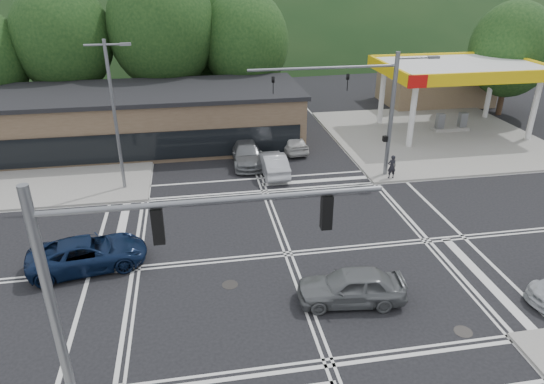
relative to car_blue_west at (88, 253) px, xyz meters
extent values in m
plane|color=black|center=(9.24, -0.50, -0.73)|extent=(120.00, 120.00, 0.00)
cube|color=gray|center=(24.24, 14.50, -0.65)|extent=(16.00, 16.00, 0.15)
cube|color=gray|center=(-5.76, 14.50, -0.65)|extent=(16.00, 16.00, 0.15)
cylinder|color=silver|center=(21.24, 12.50, 1.77)|extent=(0.44, 0.44, 5.00)
cylinder|color=silver|center=(21.24, 18.50, 1.77)|extent=(0.44, 0.44, 5.00)
cylinder|color=silver|center=(31.24, 12.50, 1.77)|extent=(0.44, 0.44, 5.00)
cylinder|color=silver|center=(31.24, 18.50, 1.77)|extent=(0.44, 0.44, 5.00)
cube|color=silver|center=(26.24, 15.50, 4.57)|extent=(12.00, 8.00, 0.60)
cube|color=yellow|center=(26.24, 11.50, 4.57)|extent=(12.20, 0.25, 0.90)
cube|color=yellow|center=(26.24, 19.50, 4.57)|extent=(12.20, 0.25, 0.90)
cube|color=yellow|center=(20.24, 15.50, 4.57)|extent=(0.25, 8.20, 0.90)
cube|color=yellow|center=(32.24, 15.50, 4.57)|extent=(0.25, 8.20, 0.90)
cube|color=red|center=(20.74, 11.35, 4.57)|extent=(1.40, 0.12, 0.90)
cube|color=gray|center=(26.24, 15.50, -0.48)|extent=(3.00, 1.00, 0.30)
cube|color=slate|center=(25.24, 15.50, 0.22)|extent=(0.60, 0.50, 1.30)
cube|color=slate|center=(27.24, 15.50, 0.22)|extent=(0.60, 0.50, 1.30)
cube|color=#846B4F|center=(29.24, 24.50, 1.17)|extent=(10.00, 6.00, 3.80)
cube|color=brown|center=(1.24, 16.50, 1.27)|extent=(24.00, 8.00, 4.00)
ellipsoid|color=#1A3618|center=(9.24, 89.50, -0.73)|extent=(252.00, 126.00, 140.00)
cylinder|color=#382619|center=(-4.76, 23.50, 1.69)|extent=(0.50, 0.50, 4.84)
ellipsoid|color=black|center=(-4.76, 23.50, 6.42)|extent=(8.00, 8.00, 9.20)
cylinder|color=#382619|center=(3.24, 23.50, 1.91)|extent=(0.50, 0.50, 5.28)
ellipsoid|color=black|center=(3.24, 23.50, 7.07)|extent=(9.00, 9.00, 10.35)
cylinder|color=#382619|center=(10.24, 23.50, 1.47)|extent=(0.50, 0.50, 4.40)
ellipsoid|color=black|center=(10.24, 23.50, 5.77)|extent=(7.60, 7.60, 8.74)
cylinder|color=#382619|center=(7.24, 27.50, 1.69)|extent=(0.50, 0.50, 4.84)
ellipsoid|color=black|center=(7.24, 27.50, 6.42)|extent=(8.40, 8.40, 9.66)
cylinder|color=#382619|center=(33.24, 19.50, 1.25)|extent=(0.50, 0.50, 3.96)
ellipsoid|color=black|center=(33.24, 19.50, 5.12)|extent=(7.20, 7.20, 8.28)
cylinder|color=slate|center=(0.74, 8.50, 3.77)|extent=(0.20, 0.20, 9.00)
cylinder|color=slate|center=(0.74, 8.50, 7.97)|extent=(2.20, 0.12, 0.12)
cube|color=slate|center=(1.84, 8.50, 7.97)|extent=(0.60, 0.25, 0.15)
cylinder|color=slate|center=(17.44, 7.70, 3.27)|extent=(0.28, 0.28, 8.00)
cylinder|color=slate|center=(12.94, 7.70, 6.47)|extent=(9.00, 0.16, 0.16)
imported|color=black|center=(14.44, 7.70, 5.57)|extent=(0.16, 0.20, 1.00)
imported|color=black|center=(9.94, 7.70, 5.57)|extent=(0.16, 0.20, 1.00)
cylinder|color=slate|center=(18.64, 7.70, 6.87)|extent=(2.40, 0.12, 0.12)
cube|color=slate|center=(19.74, 7.70, 6.87)|extent=(0.70, 0.30, 0.15)
cube|color=black|center=(17.19, 7.70, 1.87)|extent=(0.25, 0.30, 0.35)
cylinder|color=slate|center=(1.04, -8.70, 3.27)|extent=(0.28, 0.28, 8.00)
cylinder|color=slate|center=(5.54, -8.70, 6.47)|extent=(9.00, 0.16, 0.16)
cube|color=black|center=(4.04, -8.70, 5.87)|extent=(0.30, 0.25, 1.00)
cube|color=black|center=(8.54, -8.70, 5.87)|extent=(0.30, 0.25, 1.00)
imported|color=#0D1B39|center=(0.00, 0.00, 0.00)|extent=(5.55, 3.23, 1.45)
imported|color=slate|center=(11.06, -4.48, 0.03)|extent=(4.60, 2.29, 1.51)
imported|color=#B2B5BA|center=(10.24, 9.39, -0.01)|extent=(1.61, 4.39, 1.44)
imported|color=silver|center=(12.31, 13.50, -0.01)|extent=(2.15, 4.37, 1.43)
imported|color=slate|center=(8.74, 11.53, 0.00)|extent=(2.11, 5.04, 1.45)
imported|color=black|center=(17.55, 7.00, 0.20)|extent=(0.58, 0.39, 1.56)
camera|label=1|loc=(5.08, -19.95, 12.02)|focal=32.00mm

